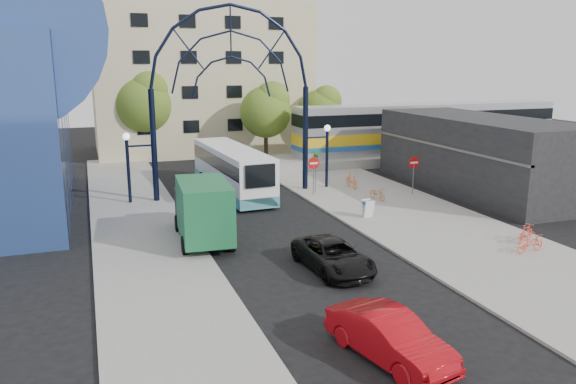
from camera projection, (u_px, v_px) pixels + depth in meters
name	position (u px, v px, depth m)	size (l,w,h in m)	color
ground	(316.00, 267.00, 24.02)	(120.00, 120.00, 0.00)	black
sidewalk_east	(424.00, 223.00, 30.31)	(8.00, 56.00, 0.12)	gray
plaza_west	(146.00, 241.00, 27.36)	(5.00, 50.00, 0.12)	gray
gateway_arch	(231.00, 62.00, 34.93)	(13.64, 0.44, 12.10)	black
stop_sign	(314.00, 167.00, 36.15)	(0.80, 0.07, 2.50)	slate
do_not_enter_sign	(414.00, 166.00, 36.37)	(0.76, 0.07, 2.48)	slate
street_name_sign	(316.00, 163.00, 36.81)	(0.70, 0.70, 2.80)	slate
sandwich_board	(368.00, 206.00, 31.18)	(0.55, 0.61, 0.99)	white
commercial_block_east	(478.00, 154.00, 37.90)	(6.00, 16.00, 5.00)	black
apartment_block	(199.00, 79.00, 55.17)	(20.00, 12.10, 14.00)	#CBBE8D
train_platform	(427.00, 155.00, 50.69)	(32.00, 5.00, 0.80)	gray
train_car	(429.00, 127.00, 50.13)	(25.10, 3.05, 4.20)	#B7B7BC
tree_north_a	(267.00, 109.00, 48.77)	(4.48, 4.48, 7.00)	#382314
tree_north_b	(144.00, 101.00, 49.00)	(5.12, 5.12, 8.00)	#382314
tree_north_c	(322.00, 109.00, 52.66)	(4.16, 4.16, 6.50)	#382314
city_bus	(232.00, 169.00, 37.33)	(3.06, 11.26, 3.06)	white
green_truck	(202.00, 210.00, 27.19)	(2.74, 6.31, 3.11)	black
black_suv	(333.00, 256.00, 23.48)	(2.14, 4.64, 1.29)	black
red_sedan	(389.00, 337.00, 16.38)	(1.52, 4.37, 1.44)	#A20910
bike_near_a	(378.00, 193.00, 35.24)	(0.54, 1.56, 0.82)	orange
bike_near_b	(352.00, 180.00, 38.66)	(0.49, 1.75, 1.05)	orange
bike_far_a	(530.00, 243.00, 25.42)	(0.56, 1.61, 0.85)	#F85231
bike_far_b	(526.00, 233.00, 26.86)	(0.42, 1.48, 0.89)	#E13F2D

